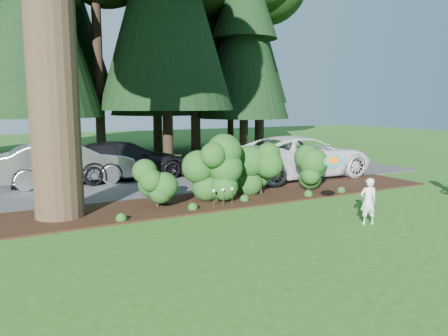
# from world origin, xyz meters

# --- Properties ---
(ground) EXTENTS (80.00, 80.00, 0.00)m
(ground) POSITION_xyz_m (0.00, 0.00, 0.00)
(ground) COLOR #215016
(ground) RESTS_ON ground
(mulch_bed) EXTENTS (16.00, 2.50, 0.05)m
(mulch_bed) POSITION_xyz_m (0.00, 3.25, 0.03)
(mulch_bed) COLOR black
(mulch_bed) RESTS_ON ground
(driveway) EXTENTS (22.00, 6.00, 0.03)m
(driveway) POSITION_xyz_m (0.00, 7.50, 0.01)
(driveway) COLOR #38383A
(driveway) RESTS_ON ground
(shrub_row) EXTENTS (6.53, 1.60, 1.61)m
(shrub_row) POSITION_xyz_m (0.77, 3.14, 0.81)
(shrub_row) COLOR #184B17
(shrub_row) RESTS_ON ground
(lily_cluster) EXTENTS (0.69, 0.09, 0.57)m
(lily_cluster) POSITION_xyz_m (-0.30, 2.40, 0.50)
(lily_cluster) COLOR #184B17
(lily_cluster) RESTS_ON ground
(car_silver_wagon) EXTENTS (4.91, 1.79, 1.61)m
(car_silver_wagon) POSITION_xyz_m (-3.62, 8.27, 0.83)
(car_silver_wagon) COLOR #ADADB2
(car_silver_wagon) RESTS_ON driveway
(car_white_suv) EXTENTS (6.07, 2.87, 1.68)m
(car_white_suv) POSITION_xyz_m (4.93, 5.44, 0.87)
(car_white_suv) COLOR white
(car_white_suv) RESTS_ON driveway
(car_dark_suv) EXTENTS (5.19, 2.26, 1.49)m
(car_dark_suv) POSITION_xyz_m (-1.45, 8.42, 0.77)
(car_dark_suv) COLOR black
(car_dark_suv) RESTS_ON driveway
(child) EXTENTS (0.50, 0.41, 1.16)m
(child) POSITION_xyz_m (2.01, -0.87, 0.58)
(child) COLOR silver
(child) RESTS_ON ground
(frisbee) EXTENTS (0.49, 0.45, 0.32)m
(frisbee) POSITION_xyz_m (1.11, -0.55, 1.60)
(frisbee) COLOR teal
(frisbee) RESTS_ON ground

